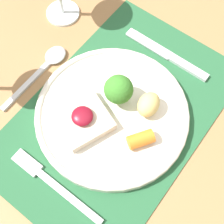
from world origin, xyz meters
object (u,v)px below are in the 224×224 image
dinner_plate (112,113)px  spoon (48,63)px  knife (172,57)px  fork (50,182)px

dinner_plate → spoon: (0.01, 0.17, -0.01)m
knife → spoon: (-0.16, 0.19, -0.00)m
fork → knife: bearing=-6.2°
fork → dinner_plate: bearing=-4.8°
fork → knife: (0.34, -0.03, 0.00)m
dinner_plate → knife: (0.18, -0.02, -0.01)m
fork → knife: knife is taller
dinner_plate → knife: size_ratio=1.48×
fork → spoon: spoon is taller
knife → fork: bearing=175.8°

